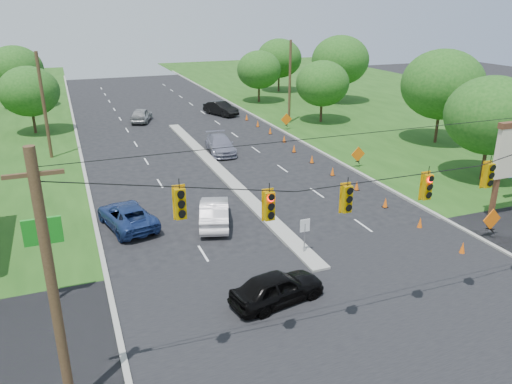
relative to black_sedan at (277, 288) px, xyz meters
name	(u,v)px	position (x,y,z in m)	size (l,w,h in m)	color
ground	(366,316)	(3.16, -2.34, -0.75)	(160.00, 160.00, 0.00)	black
cross_street	(366,316)	(3.16, -2.34, -0.75)	(160.00, 14.00, 0.02)	black
curb_left	(81,155)	(-6.94, 27.66, -0.75)	(0.25, 110.00, 0.16)	gray
curb_right	(288,135)	(13.26, 27.66, -0.75)	(0.25, 110.00, 0.16)	gray
median	(220,172)	(3.16, 18.66, -0.75)	(1.00, 34.00, 0.18)	gray
median_sign	(305,230)	(3.16, 3.66, 0.71)	(0.55, 0.06, 2.05)	gray
signal_span	(390,219)	(3.11, -3.34, 4.22)	(25.60, 0.32, 9.00)	#422D1C
utility_pole_far_left	(44,107)	(-9.34, 27.66, 3.75)	(0.28, 0.28, 9.00)	#422D1C
utility_pole_far_right	(290,82)	(15.66, 32.66, 3.75)	(0.28, 0.28, 9.00)	#422D1C
cone_0	(463,248)	(11.09, 0.66, -0.40)	(0.32, 0.32, 0.70)	#EE5D0E
cone_1	(420,223)	(11.09, 4.16, -0.40)	(0.32, 0.32, 0.70)	#EE5D0E
cone_2	(385,202)	(11.09, 7.66, -0.40)	(0.32, 0.32, 0.70)	#EE5D0E
cone_3	(357,185)	(11.09, 11.16, -0.40)	(0.32, 0.32, 0.70)	#EE5D0E
cone_4	(333,171)	(11.09, 14.66, -0.40)	(0.32, 0.32, 0.70)	#EE5D0E
cone_5	(312,159)	(11.09, 18.16, -0.40)	(0.32, 0.32, 0.70)	#EE5D0E
cone_6	(294,148)	(11.09, 21.66, -0.40)	(0.32, 0.32, 0.70)	#EE5D0E
cone_7	(284,139)	(11.69, 25.16, -0.40)	(0.32, 0.32, 0.70)	#EE5D0E
cone_8	(270,131)	(11.69, 28.66, -0.40)	(0.32, 0.32, 0.70)	#EE5D0E
cone_9	(258,124)	(11.69, 32.16, -0.40)	(0.32, 0.32, 0.70)	#EE5D0E
cone_10	(247,117)	(11.69, 35.66, -0.40)	(0.32, 0.32, 0.70)	#EE5D0E
cone_11	(237,111)	(11.69, 39.16, -0.40)	(0.32, 0.32, 0.70)	#EE5D0E
work_sign_0	(492,220)	(13.96, 1.66, 0.34)	(1.27, 0.58, 1.37)	black
work_sign_1	(358,155)	(13.96, 15.66, 0.34)	(1.27, 0.58, 1.37)	black
work_sign_2	(286,120)	(13.96, 29.66, 0.34)	(1.27, 0.58, 1.37)	black
tree_5	(29,91)	(-10.84, 37.66, 3.59)	(5.88, 5.88, 6.86)	black
tree_6	(15,69)	(-12.84, 52.66, 4.21)	(6.72, 6.72, 7.84)	black
tree_7	(492,115)	(21.16, 9.66, 4.21)	(6.72, 6.72, 7.84)	black
tree_8	(442,84)	(25.16, 19.66, 4.83)	(7.56, 7.56, 8.82)	black
tree_9	(322,84)	(19.16, 31.66, 3.59)	(5.88, 5.88, 6.86)	black
tree_10	(340,60)	(27.16, 41.66, 4.83)	(7.56, 7.56, 8.82)	black
tree_11	(279,58)	(23.16, 52.66, 4.21)	(6.72, 6.72, 7.84)	black
tree_12	(259,70)	(17.16, 45.66, 3.59)	(5.88, 5.88, 6.86)	black
black_sedan	(277,288)	(0.00, 0.00, 0.00)	(1.77, 4.40, 1.50)	black
white_sedan	(214,212)	(-0.15, 9.17, 0.04)	(1.68, 4.81, 1.58)	silver
blue_pickup	(127,216)	(-5.13, 10.70, -0.02)	(2.40, 5.22, 1.45)	navy
silver_car_far	(220,145)	(4.85, 23.90, 0.02)	(2.15, 5.29, 1.53)	gray
silver_car_oncoming	(141,115)	(0.28, 39.22, 0.03)	(1.85, 4.59, 1.57)	#949494
dark_car_receding	(221,108)	(9.78, 39.47, 0.06)	(1.71, 4.89, 1.61)	black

